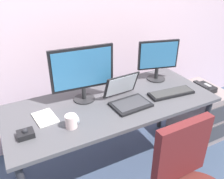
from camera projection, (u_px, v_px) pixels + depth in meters
The scene contains 12 objects.
ground_plane at pixel (112, 167), 2.36m from camera, with size 8.00×8.00×0.00m, color #384760.
back_wall at pixel (77, 8), 2.26m from camera, with size 6.00×0.10×2.80m, color silver.
desk at pixel (112, 109), 2.04m from camera, with size 1.75×0.76×0.75m.
file_cabinet at pixel (198, 112), 2.69m from camera, with size 0.42×0.53×0.58m.
desk_phone at pixel (204, 88), 2.52m from camera, with size 0.17×0.20×0.09m.
monitor_main at pixel (83, 71), 1.91m from camera, with size 0.52×0.18×0.47m.
monitor_side at pixel (158, 58), 2.28m from camera, with size 0.39×0.18×0.40m.
keyboard at pixel (171, 93), 2.11m from camera, with size 0.42×0.18×0.03m.
laptop at pixel (127, 97), 1.97m from camera, with size 0.33×0.32×0.23m.
trackball_mouse at pixel (26, 134), 1.60m from camera, with size 0.11×0.09×0.07m.
coffee_mug at pixel (72, 121), 1.68m from camera, with size 0.09×0.08×0.10m.
paper_notepad at pixel (45, 118), 1.79m from camera, with size 0.15×0.21×0.01m, color white.
Camera 1 is at (-0.79, -1.52, 1.80)m, focal length 38.23 mm.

